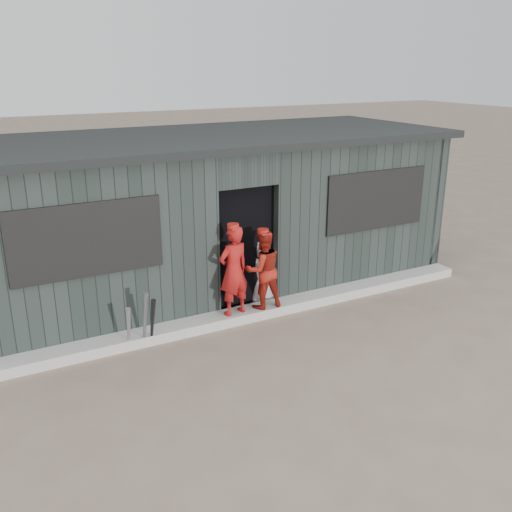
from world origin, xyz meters
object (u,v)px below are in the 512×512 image
bat_mid (145,320)px  bat_left (129,328)px  player_red_left (234,271)px  dugout (209,212)px  player_red_right (263,269)px  player_grey_back (262,272)px  bat_right (152,322)px

bat_mid → bat_left: bearing=173.4°
bat_left → player_red_left: bearing=4.8°
player_red_left → dugout: size_ratio=0.17×
player_red_right → player_red_left: bearing=6.1°
player_red_left → player_grey_back: player_red_left is taller
player_red_right → bat_left: bearing=7.8°
bat_left → player_red_right: 2.21m
bat_left → dugout: 2.91m
player_grey_back → dugout: (-0.32, 1.31, 0.73)m
dugout → bat_right: bearing=-131.9°
bat_left → bat_right: bearing=-11.3°
player_red_right → bat_mid: bearing=9.0°
player_grey_back → dugout: bearing=-78.2°
player_red_left → bat_right: bearing=-2.5°
bat_right → player_grey_back: bearing=16.8°
bat_right → player_red_right: player_red_right is taller
bat_mid → bat_right: bearing=-22.3°
bat_left → player_grey_back: player_grey_back is taller
dugout → player_red_left: bearing=-102.5°
bat_left → bat_mid: bearing=-6.6°
bat_right → player_red_left: (1.34, 0.20, 0.45)m
bat_left → dugout: (2.04, 1.86, 0.94)m
bat_right → player_grey_back: 2.14m
bat_mid → player_red_right: (1.94, 0.19, 0.33)m
player_grey_back → bat_mid: bearing=13.3°
player_red_left → dugout: dugout is taller
player_grey_back → dugout: dugout is taller
player_red_left → dugout: bearing=-113.6°
bat_mid → player_red_right: size_ratio=0.70×
player_red_right → player_grey_back: bearing=-113.3°
player_red_right → dugout: 1.78m
bat_mid → bat_right: size_ratio=1.07×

